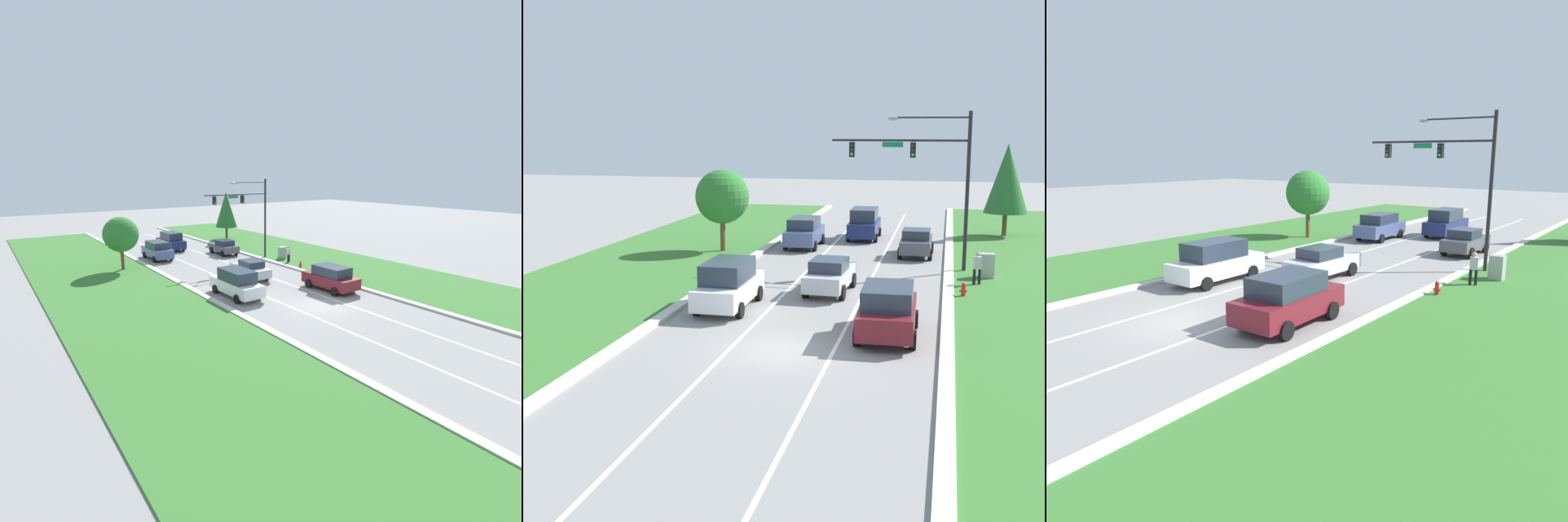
% 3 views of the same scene
% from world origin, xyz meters
% --- Properties ---
extents(ground_plane, '(160.00, 160.00, 0.00)m').
position_xyz_m(ground_plane, '(0.00, 0.00, 0.00)').
color(ground_plane, gray).
extents(curb_strip_right, '(0.50, 90.00, 0.15)m').
position_xyz_m(curb_strip_right, '(5.65, 0.00, 0.07)').
color(curb_strip_right, beige).
rests_on(curb_strip_right, ground_plane).
extents(curb_strip_left, '(0.50, 90.00, 0.15)m').
position_xyz_m(curb_strip_left, '(-5.65, 0.00, 0.07)').
color(curb_strip_left, beige).
rests_on(curb_strip_left, ground_plane).
extents(lane_stripe_inner_left, '(0.14, 81.00, 0.01)m').
position_xyz_m(lane_stripe_inner_left, '(-1.80, 0.00, 0.00)').
color(lane_stripe_inner_left, white).
rests_on(lane_stripe_inner_left, ground_plane).
extents(lane_stripe_inner_right, '(0.14, 81.00, 0.01)m').
position_xyz_m(lane_stripe_inner_right, '(1.80, 0.00, 0.00)').
color(lane_stripe_inner_right, white).
rests_on(lane_stripe_inner_right, ground_plane).
extents(traffic_signal_mast, '(7.29, 0.41, 8.45)m').
position_xyz_m(traffic_signal_mast, '(4.44, 15.51, 5.57)').
color(traffic_signal_mast, black).
rests_on(traffic_signal_mast, ground_plane).
extents(graphite_sedan, '(1.99, 4.15, 1.64)m').
position_xyz_m(graphite_sedan, '(3.71, 19.76, 0.84)').
color(graphite_sedan, '#4C4C51').
rests_on(graphite_sedan, ground_plane).
extents(silver_sedan, '(2.07, 4.51, 1.64)m').
position_xyz_m(silver_sedan, '(0.22, 9.08, 0.84)').
color(silver_sedan, silver).
rests_on(silver_sedan, ground_plane).
extents(slate_blue_suv, '(2.13, 4.70, 1.92)m').
position_xyz_m(slate_blue_suv, '(-3.46, 21.52, 0.98)').
color(slate_blue_suv, '#475684').
rests_on(slate_blue_suv, ground_plane).
extents(burgundy_suv, '(2.28, 4.64, 1.95)m').
position_xyz_m(burgundy_suv, '(3.46, 2.45, 1.01)').
color(burgundy_suv, maroon).
rests_on(burgundy_suv, ground_plane).
extents(navy_suv, '(2.11, 4.75, 2.12)m').
position_xyz_m(navy_suv, '(-0.10, 25.81, 1.06)').
color(navy_suv, navy).
rests_on(navy_suv, ground_plane).
extents(white_suv, '(2.11, 5.05, 2.08)m').
position_xyz_m(white_suv, '(-3.54, 5.27, 1.05)').
color(white_suv, white).
rests_on(white_suv, ground_plane).
extents(utility_cabinet, '(0.70, 0.60, 1.31)m').
position_xyz_m(utility_cabinet, '(7.54, 13.91, 0.66)').
color(utility_cabinet, '#9E9E99').
rests_on(utility_cabinet, ground_plane).
extents(pedestrian, '(0.43, 0.32, 1.69)m').
position_xyz_m(pedestrian, '(6.99, 12.12, 0.94)').
color(pedestrian, black).
rests_on(pedestrian, ground_plane).
extents(fire_hydrant, '(0.34, 0.20, 0.70)m').
position_xyz_m(fire_hydrant, '(6.31, 9.45, 0.34)').
color(fire_hydrant, red).
rests_on(fire_hydrant, ground_plane).
extents(conifer_near_right_tree, '(3.00, 3.00, 6.49)m').
position_xyz_m(conifer_near_right_tree, '(9.38, 28.85, 4.08)').
color(conifer_near_right_tree, brown).
rests_on(conifer_near_right_tree, ground_plane).
extents(oak_near_left_tree, '(3.31, 3.31, 5.08)m').
position_xyz_m(oak_near_left_tree, '(-8.01, 18.63, 3.41)').
color(oak_near_left_tree, brown).
rests_on(oak_near_left_tree, ground_plane).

